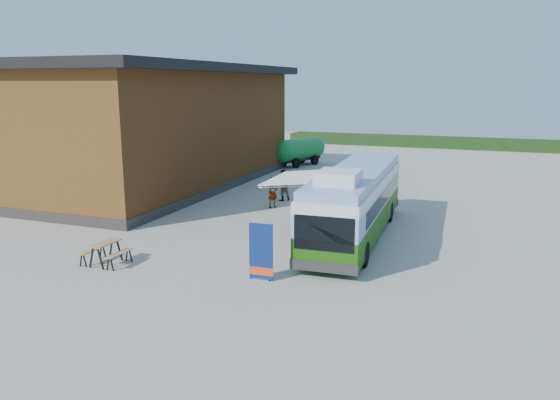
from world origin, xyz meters
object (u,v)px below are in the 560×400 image
at_px(person_a, 273,193).
at_px(bus, 355,200).
at_px(picnic_table, 105,248).
at_px(slurry_tanker, 299,150).
at_px(person_b, 283,185).
at_px(banner, 261,257).

bearing_deg(person_a, bus, -95.44).
bearing_deg(person_a, picnic_table, -160.28).
distance_m(bus, slurry_tanker, 20.51).
distance_m(person_a, person_b, 1.83).
xyz_separation_m(bus, banner, (-1.71, -6.09, -0.81)).
bearing_deg(slurry_tanker, person_b, -54.51).
bearing_deg(slurry_tanker, picnic_table, -66.55).
distance_m(picnic_table, slurry_tanker, 25.15).
height_order(bus, person_b, bus).
bearing_deg(picnic_table, bus, 41.43).
bearing_deg(bus, person_b, 130.67).
xyz_separation_m(banner, slurry_tanker, (-7.10, 24.61, 0.44)).
height_order(banner, picnic_table, banner).
bearing_deg(person_b, person_a, 49.81).
distance_m(person_b, slurry_tanker, 13.12).
relative_size(person_b, slurry_tanker, 0.31).
xyz_separation_m(picnic_table, person_a, (2.26, 10.61, 0.19)).
relative_size(bus, banner, 5.68).
bearing_deg(bus, slurry_tanker, 113.18).
bearing_deg(bus, banner, -107.96).
relative_size(picnic_table, slurry_tanker, 0.26).
relative_size(bus, person_a, 6.89).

